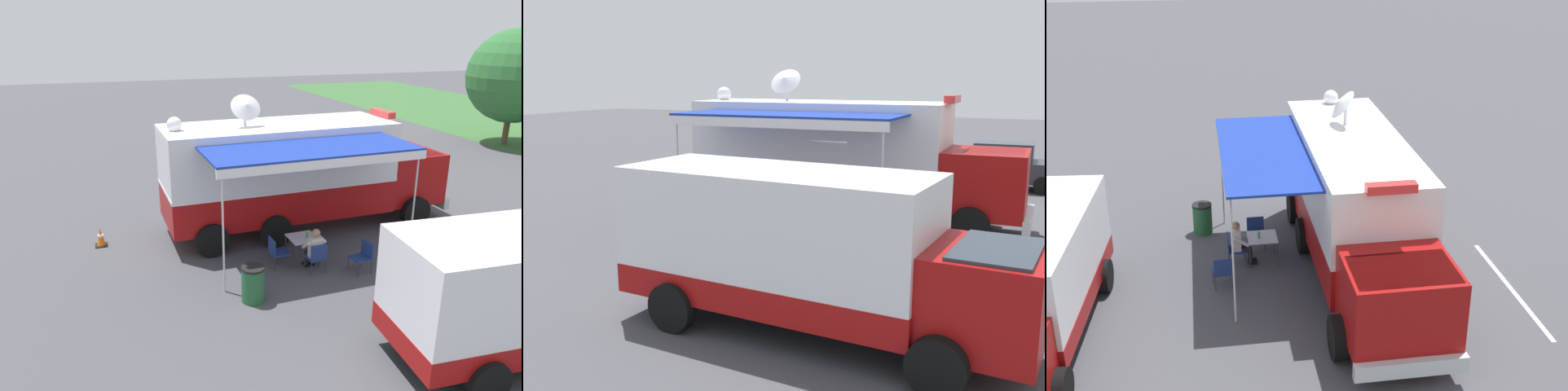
% 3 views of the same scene
% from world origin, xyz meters
% --- Properties ---
extents(ground_plane, '(100.00, 100.00, 0.00)m').
position_xyz_m(ground_plane, '(0.00, 0.00, 0.00)').
color(ground_plane, '#47474C').
extents(lot_stripe, '(0.23, 4.80, 0.01)m').
position_xyz_m(lot_stripe, '(-3.76, 2.20, 0.00)').
color(lot_stripe, silver).
rests_on(lot_stripe, ground).
extents(command_truck, '(5.02, 9.54, 4.53)m').
position_xyz_m(command_truck, '(0.02, 0.75, 1.94)').
color(command_truck, '#9E0F0F').
rests_on(command_truck, ground).
extents(folding_table, '(0.82, 0.82, 0.73)m').
position_xyz_m(folding_table, '(2.43, -0.13, 0.67)').
color(folding_table, silver).
rests_on(folding_table, ground).
extents(water_bottle, '(0.07, 0.07, 0.22)m').
position_xyz_m(water_bottle, '(2.52, -0.04, 0.83)').
color(water_bottle, '#3F9959').
rests_on(water_bottle, folding_table).
extents(folding_chair_at_table, '(0.49, 0.49, 0.87)m').
position_xyz_m(folding_chair_at_table, '(3.23, -0.05, 0.51)').
color(folding_chair_at_table, navy).
rests_on(folding_chair_at_table, ground).
extents(folding_chair_beside_table, '(0.49, 0.49, 0.87)m').
position_xyz_m(folding_chair_beside_table, '(2.55, -0.98, 0.51)').
color(folding_chair_beside_table, navy).
rests_on(folding_chair_beside_table, ground).
extents(folding_chair_spare_by_truck, '(0.54, 0.54, 0.87)m').
position_xyz_m(folding_chair_spare_by_truck, '(3.53, 1.18, 0.51)').
color(folding_chair_spare_by_truck, navy).
rests_on(folding_chair_spare_by_truck, ground).
extents(seated_responder, '(0.67, 0.56, 1.25)m').
position_xyz_m(seated_responder, '(3.04, -0.05, 0.65)').
color(seated_responder, silver).
rests_on(seated_responder, ground).
extents(trash_bin, '(0.57, 0.57, 0.91)m').
position_xyz_m(trash_bin, '(4.05, -2.11, 0.46)').
color(trash_bin, '#235B33').
rests_on(trash_bin, ground).
extents(traffic_cone, '(0.36, 0.36, 0.58)m').
position_xyz_m(traffic_cone, '(-0.44, -5.54, 0.28)').
color(traffic_cone, black).
rests_on(traffic_cone, ground).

